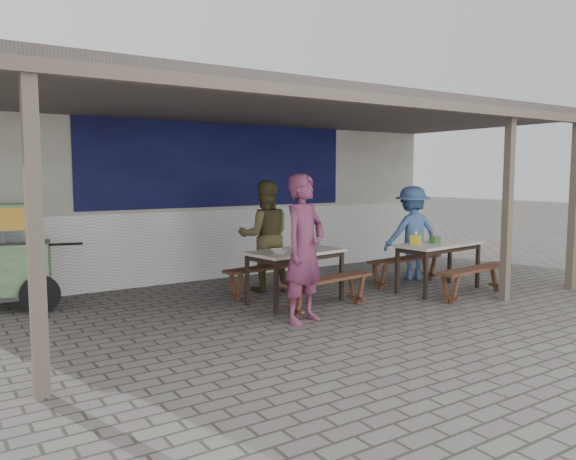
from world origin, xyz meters
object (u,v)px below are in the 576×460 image
Objects in this scene: donation_box at (435,240)px; condiment_bowl at (279,251)px; bench_right_street at (476,275)px; patron_right_table at (412,233)px; bench_left_wall at (267,273)px; condiment_jar at (293,245)px; patron_wall_side at (265,236)px; bench_left_street at (327,286)px; table_left at (295,256)px; tissue_box at (416,240)px; bench_right_wall at (405,264)px; table_right at (439,248)px; patron_street_side at (304,249)px.

condiment_bowl is (-2.62, 0.41, -0.03)m from donation_box.
patron_right_table reaches higher than bench_right_street.
patron_right_table is 10.20× the size of donation_box.
condiment_jar is at bearing -66.85° from bench_left_wall.
bench_right_street is at bearing 159.18° from patron_wall_side.
bench_left_street is 0.81m from condiment_bowl.
donation_box is at bearing -8.98° from condiment_bowl.
table_left is 2.35m from donation_box.
tissue_box is at bearing -35.54° from bench_left_wall.
bench_right_wall is (-0.14, 1.29, 0.00)m from bench_right_street.
bench_right_wall is (2.26, 0.10, -0.33)m from table_left.
donation_box is (-0.11, 0.70, 0.46)m from bench_right_street.
bench_left_street is 1.26m from bench_left_wall.
table_right is 2.85m from patron_street_side.
table_left is 0.72m from bench_left_wall.
condiment_jar is at bearing 44.04° from patron_street_side.
donation_box reaches higher than bench_right_wall.
bench_left_wall is at bearing 151.98° from tissue_box.
donation_box is at bearing 92.71° from bench_right_street.
tissue_box reaches higher than table_right.
tissue_box is (-0.34, -0.54, 0.48)m from bench_right_wall.
bench_left_street is at bearing -93.19° from condiment_jar.
bench_left_street is at bearing -176.58° from donation_box.
tissue_box reaches higher than condiment_bowl.
bench_right_wall is at bearing -4.51° from condiment_jar.
table_right is 0.44m from tissue_box.
donation_box is at bearing 76.97° from patron_right_table.
donation_box reaches higher than condiment_jar.
bench_left_street is at bearing 112.10° from patron_wall_side.
patron_street_side reaches higher than donation_box.
table_right reaches higher than bench_left_wall.
patron_right_table is 1.15m from tissue_box.
table_left is at bearing 20.80° from patron_right_table.
bench_left_wall is at bearing 90.00° from bench_left_street.
table_left and table_right have the same top height.
bench_right_wall is 7.41× the size of condiment_bowl.
table_right is 7.13× the size of condiment_bowl.
bench_left_wall is 0.81× the size of patron_street_side.
table_left is 0.97× the size of bench_left_street.
condiment_jar is (-2.26, 1.46, 0.45)m from bench_right_street.
patron_right_table is at bearing 2.90° from condiment_jar.
bench_right_wall is 0.93× the size of patron_wall_side.
patron_street_side reaches higher than condiment_bowl.
patron_wall_side is at bearing 82.29° from bench_left_street.
bench_right_wall is 2.98m from patron_street_side.
condiment_jar is at bearing 55.85° from table_left.
table_right is at bearing -9.99° from condiment_bowl.
bench_right_wall is 0.99× the size of patron_right_table.
bench_right_street is (0.07, -0.65, -0.33)m from table_right.
bench_right_street is 0.93× the size of patron_wall_side.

